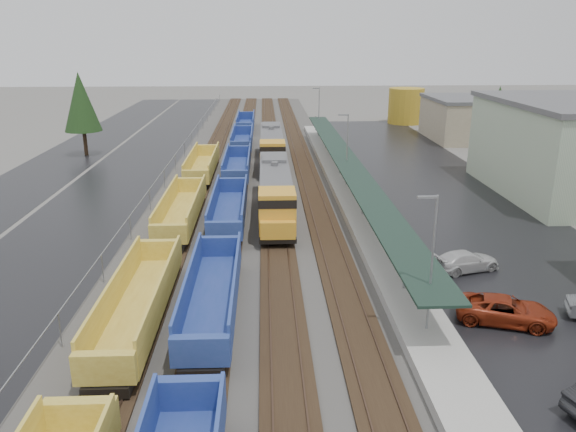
# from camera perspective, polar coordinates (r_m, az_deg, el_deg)

# --- Properties ---
(ballast_strip) EXTENTS (20.00, 160.00, 0.08)m
(ballast_strip) POSITION_cam_1_polar(r_m,az_deg,el_deg) (67.76, -3.32, 4.69)
(ballast_strip) COLOR #302D2B
(ballast_strip) RESTS_ON ground
(trackbed) EXTENTS (14.60, 160.00, 0.22)m
(trackbed) POSITION_cam_1_polar(r_m,az_deg,el_deg) (67.74, -3.32, 4.78)
(trackbed) COLOR black
(trackbed) RESTS_ON ground
(west_parking_lot) EXTENTS (10.00, 160.00, 0.02)m
(west_parking_lot) POSITION_cam_1_polar(r_m,az_deg,el_deg) (69.64, -15.79, 4.37)
(west_parking_lot) COLOR black
(west_parking_lot) RESTS_ON ground
(west_road) EXTENTS (9.00, 160.00, 0.02)m
(west_road) POSITION_cam_1_polar(r_m,az_deg,el_deg) (72.60, -23.51, 4.09)
(west_road) COLOR black
(west_road) RESTS_ON ground
(east_commuter_lot) EXTENTS (16.00, 100.00, 0.02)m
(east_commuter_lot) POSITION_cam_1_polar(r_m,az_deg,el_deg) (60.77, 14.80, 2.55)
(east_commuter_lot) COLOR black
(east_commuter_lot) RESTS_ON ground
(station_platform) EXTENTS (3.00, 80.00, 8.00)m
(station_platform) POSITION_cam_1_polar(r_m,az_deg,el_deg) (58.50, 5.91, 3.20)
(station_platform) COLOR #9E9B93
(station_platform) RESTS_ON ground
(chainlink_fence) EXTENTS (0.08, 160.04, 2.02)m
(chainlink_fence) POSITION_cam_1_polar(r_m,az_deg,el_deg) (66.73, -11.58, 5.53)
(chainlink_fence) COLOR gray
(chainlink_fence) RESTS_ON ground
(distant_hills) EXTENTS (301.00, 140.00, 25.20)m
(distant_hills) POSITION_cam_1_polar(r_m,az_deg,el_deg) (221.58, 9.17, 13.60)
(distant_hills) COLOR #495B47
(distant_hills) RESTS_ON ground
(tree_west_far) EXTENTS (4.84, 4.84, 11.00)m
(tree_west_far) POSITION_cam_1_polar(r_m,az_deg,el_deg) (80.14, -20.31, 10.81)
(tree_west_far) COLOR #332316
(tree_west_far) RESTS_ON ground
(tree_east) EXTENTS (4.40, 4.40, 10.00)m
(tree_east) POSITION_cam_1_polar(r_m,az_deg,el_deg) (70.00, 20.47, 9.39)
(tree_east) COLOR #332316
(tree_east) RESTS_ON ground
(locomotive_lead) EXTENTS (2.86, 18.85, 4.27)m
(locomotive_lead) POSITION_cam_1_polar(r_m,az_deg,el_deg) (49.55, -1.30, 2.48)
(locomotive_lead) COLOR black
(locomotive_lead) RESTS_ON ground
(locomotive_trail) EXTENTS (2.86, 18.85, 4.27)m
(locomotive_trail) POSITION_cam_1_polar(r_m,az_deg,el_deg) (70.02, -1.67, 7.02)
(locomotive_trail) COLOR black
(locomotive_trail) RESTS_ON ground
(well_string_yellow) EXTENTS (2.81, 84.30, 2.49)m
(well_string_yellow) POSITION_cam_1_polar(r_m,az_deg,el_deg) (32.64, -14.88, -8.56)
(well_string_yellow) COLOR gold
(well_string_yellow) RESTS_ON ground
(well_string_blue) EXTENTS (2.81, 113.86, 2.49)m
(well_string_blue) POSITION_cam_1_polar(r_m,az_deg,el_deg) (48.25, -6.00, 0.63)
(well_string_blue) COLOR navy
(well_string_blue) RESTS_ON ground
(storage_tank) EXTENTS (6.38, 6.38, 6.38)m
(storage_tank) POSITION_cam_1_polar(r_m,az_deg,el_deg) (107.09, 11.88, 10.89)
(storage_tank) COLOR #AC8A22
(storage_tank) RESTS_ON ground
(parked_car_east_b) EXTENTS (4.06, 5.89, 1.50)m
(parked_car_east_b) POSITION_cam_1_polar(r_m,az_deg,el_deg) (34.09, 21.23, -8.93)
(parked_car_east_b) COLOR maroon
(parked_car_east_b) RESTS_ON ground
(parked_car_east_c) EXTENTS (3.23, 5.12, 1.38)m
(parked_car_east_c) POSITION_cam_1_polar(r_m,az_deg,el_deg) (40.41, 17.61, -4.40)
(parked_car_east_c) COLOR silver
(parked_car_east_c) RESTS_ON ground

